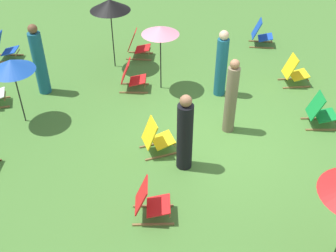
{
  "coord_description": "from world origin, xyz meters",
  "views": [
    {
      "loc": [
        -7.1,
        2.12,
        6.01
      ],
      "look_at": [
        0.0,
        1.2,
        0.5
      ],
      "focal_mm": 44.55,
      "sensor_mm": 36.0,
      "label": 1
    }
  ],
  "objects": [
    {
      "name": "deckchair_7",
      "position": [
        -0.22,
        1.48,
        0.37
      ],
      "size": [
        0.62,
        0.84,
        0.83
      ],
      "rotation": [
        0.0,
        0.0,
        0.21
      ],
      "color": "olive",
      "rests_on": "ground"
    },
    {
      "name": "umbrella_2",
      "position": [
        1.3,
        4.49,
        1.51
      ],
      "size": [
        1.01,
        1.01,
        1.65
      ],
      "color": "black",
      "rests_on": "ground"
    },
    {
      "name": "person_3",
      "position": [
        0.34,
        -0.25,
        0.89
      ],
      "size": [
        0.38,
        0.38,
        1.84
      ],
      "rotation": [
        0.0,
        0.0,
        3.83
      ],
      "color": "#72664C",
      "rests_on": "ground"
    },
    {
      "name": "person_2",
      "position": [
        1.87,
        -0.4,
        0.86
      ],
      "size": [
        0.34,
        0.34,
        1.78
      ],
      "rotation": [
        0.0,
        0.0,
        1.41
      ],
      "color": "#195972",
      "rests_on": "ground"
    },
    {
      "name": "deckchair_5",
      "position": [
        2.4,
        1.85,
        0.37
      ],
      "size": [
        0.58,
        0.82,
        0.83
      ],
      "rotation": [
        0.0,
        0.0,
        -0.15
      ],
      "color": "olive",
      "rests_on": "ground"
    },
    {
      "name": "deckchair_8",
      "position": [
        4.19,
        1.57,
        0.37
      ],
      "size": [
        0.63,
        0.84,
        0.83
      ],
      "rotation": [
        0.0,
        0.0,
        -0.22
      ],
      "color": "olive",
      "rests_on": "ground"
    },
    {
      "name": "person_1",
      "position": [
        -0.75,
        0.96,
        0.83
      ],
      "size": [
        0.4,
        0.4,
        1.76
      ],
      "rotation": [
        0.0,
        0.0,
        6.01
      ],
      "color": "black",
      "rests_on": "ground"
    },
    {
      "name": "deckchair_11",
      "position": [
        -2.01,
        1.79,
        0.37
      ],
      "size": [
        0.55,
        0.8,
        0.83
      ],
      "rotation": [
        0.0,
        0.0,
        -0.1
      ],
      "color": "olive",
      "rests_on": "ground"
    },
    {
      "name": "ground_plane",
      "position": [
        0.0,
        0.0,
        0.0
      ],
      "size": [
        40.0,
        40.0,
        0.0
      ],
      "primitive_type": "plane",
      "color": "#477A33"
    },
    {
      "name": "deckchair_1",
      "position": [
        2.09,
        -2.48,
        0.37
      ],
      "size": [
        0.5,
        0.77,
        0.83
      ],
      "rotation": [
        0.0,
        0.0,
        -0.03
      ],
      "color": "olive",
      "rests_on": "ground"
    },
    {
      "name": "umbrella_1",
      "position": [
        2.35,
        1.09,
        1.65
      ],
      "size": [
        0.94,
        0.94,
        1.76
      ],
      "color": "black",
      "rests_on": "ground"
    },
    {
      "name": "deckchair_0",
      "position": [
        0.24,
        -2.4,
        0.37
      ],
      "size": [
        0.57,
        0.81,
        0.83
      ],
      "rotation": [
        0.0,
        0.0,
        -0.12
      ],
      "color": "olive",
      "rests_on": "ground"
    },
    {
      "name": "deckchair_2",
      "position": [
        4.54,
        5.48,
        0.37
      ],
      "size": [
        0.58,
        0.82,
        0.83
      ],
      "rotation": [
        0.0,
        0.0,
        -0.14
      ],
      "color": "olive",
      "rests_on": "ground"
    },
    {
      "name": "deckchair_10",
      "position": [
        4.46,
        -2.3,
        0.37
      ],
      "size": [
        0.64,
        0.85,
        0.83
      ],
      "rotation": [
        0.0,
        0.0,
        -0.23
      ],
      "color": "olive",
      "rests_on": "ground"
    },
    {
      "name": "umbrella_0",
      "position": [
        3.68,
        2.28,
        1.84
      ],
      "size": [
        1.09,
        1.09,
        1.99
      ],
      "color": "black",
      "rests_on": "ground"
    },
    {
      "name": "person_0",
      "position": [
        2.56,
        4.15,
        0.9
      ],
      "size": [
        0.33,
        0.33,
        1.89
      ],
      "rotation": [
        0.0,
        0.0,
        0.02
      ],
      "color": "#195972",
      "rests_on": "ground"
    }
  ]
}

